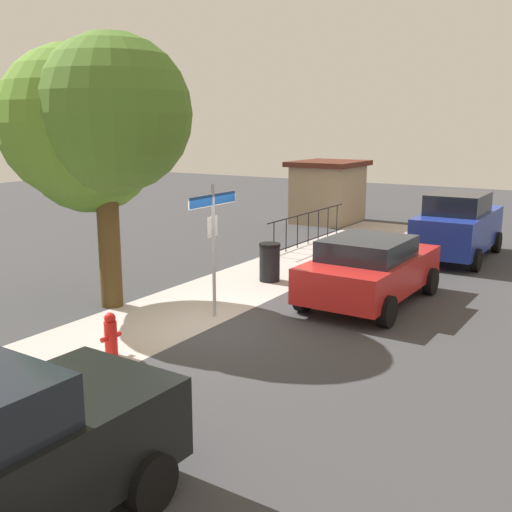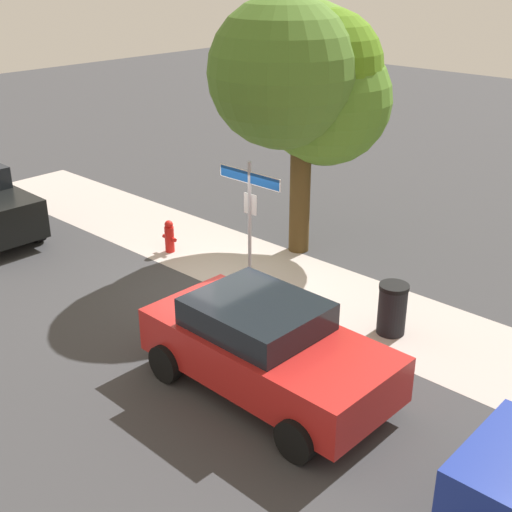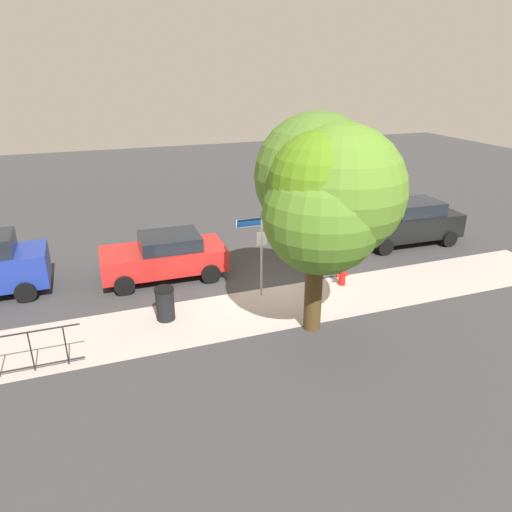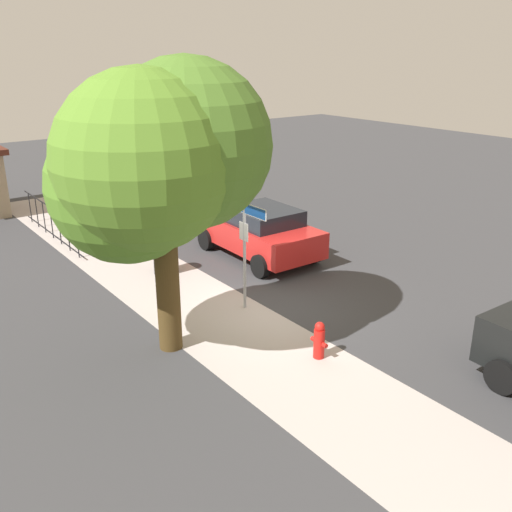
# 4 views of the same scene
# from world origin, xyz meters

# --- Properties ---
(ground_plane) EXTENTS (60.00, 60.00, 0.00)m
(ground_plane) POSITION_xyz_m (0.00, 0.00, 0.00)
(ground_plane) COLOR #38383A
(sidewalk_strip) EXTENTS (24.00, 2.60, 0.00)m
(sidewalk_strip) POSITION_xyz_m (2.00, 1.30, 0.00)
(sidewalk_strip) COLOR #B0A59F
(sidewalk_strip) RESTS_ON ground_plane
(street_sign) EXTENTS (1.58, 0.07, 2.76)m
(street_sign) POSITION_xyz_m (0.44, 0.40, 1.95)
(street_sign) COLOR #9EA0A5
(street_sign) RESTS_ON ground_plane
(shade_tree) EXTENTS (3.54, 4.16, 5.73)m
(shade_tree) POSITION_xyz_m (-0.25, 2.96, 3.92)
(shade_tree) COLOR #49361A
(shade_tree) RESTS_ON ground_plane
(car_red) EXTENTS (4.13, 2.15, 1.51)m
(car_red) POSITION_xyz_m (3.04, -1.99, 0.79)
(car_red) COLOR red
(car_red) RESTS_ON ground_plane
(fire_hydrant) EXTENTS (0.42, 0.22, 0.78)m
(fire_hydrant) POSITION_xyz_m (-2.33, 0.60, 0.38)
(fire_hydrant) COLOR red
(fire_hydrant) RESTS_ON ground_plane
(trash_bin) EXTENTS (0.55, 0.55, 0.98)m
(trash_bin) POSITION_xyz_m (3.54, 0.90, 0.49)
(trash_bin) COLOR black
(trash_bin) RESTS_ON ground_plane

